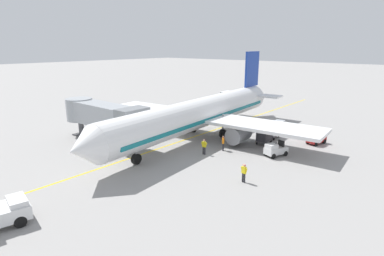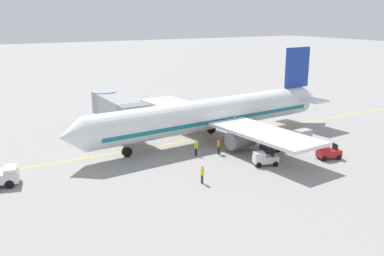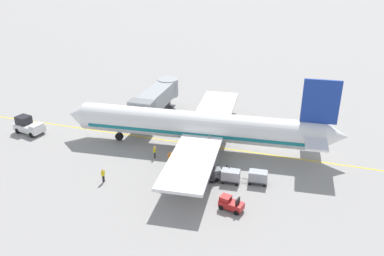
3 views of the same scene
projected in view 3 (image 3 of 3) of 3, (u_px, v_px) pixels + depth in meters
ground_plane at (187, 143)px, 56.28m from camera, size 400.00×400.00×0.00m
gate_lead_in_line at (187, 143)px, 56.28m from camera, size 0.24×80.00×0.01m
parked_airliner at (200, 127)px, 53.65m from camera, size 30.33×37.35×10.63m
jet_bridge at (156, 98)px, 62.71m from camera, size 13.41×3.50×4.98m
pushback_tractor at (28, 126)px, 58.97m from camera, size 3.03×4.75×2.40m
baggage_tug_lead at (231, 204)px, 42.13m from camera, size 1.81×2.72×1.62m
baggage_tug_trailing at (221, 174)px, 47.57m from camera, size 2.33×2.76×1.62m
baggage_tug_spare at (172, 183)px, 45.63m from camera, size 2.00×2.76×1.62m
baggage_cart_front at (206, 173)px, 47.28m from camera, size 1.44×2.94×1.58m
baggage_cart_second_in_train at (231, 175)px, 46.79m from camera, size 1.44×2.94×1.58m
baggage_cart_third_in_train at (258, 176)px, 46.56m from camera, size 1.44×2.94×1.58m
ground_crew_wing_walker at (155, 151)px, 52.11m from camera, size 0.73×0.30×1.69m
ground_crew_loader at (170, 157)px, 50.74m from camera, size 0.44×0.67×1.69m
ground_crew_marshaller at (103, 175)px, 46.90m from camera, size 0.73×0.30×1.69m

